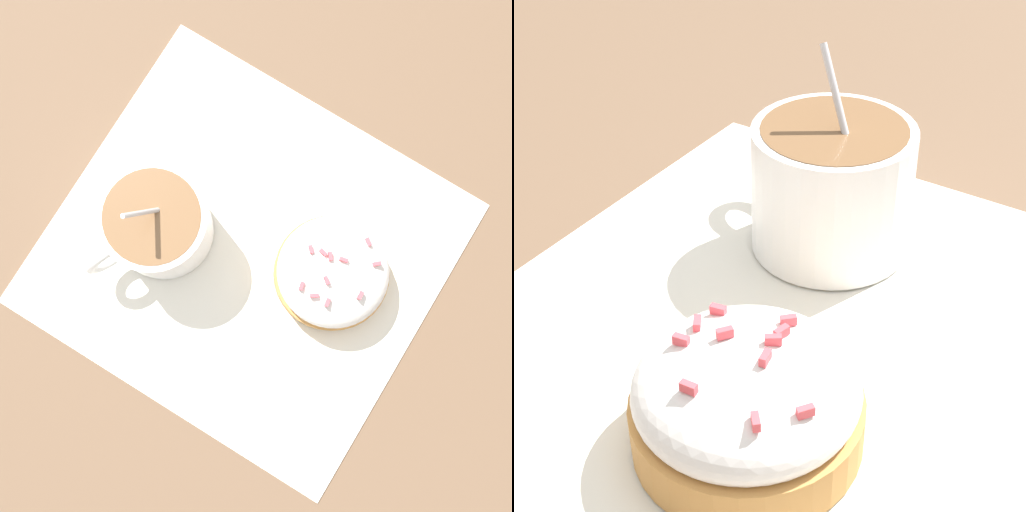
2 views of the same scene
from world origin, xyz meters
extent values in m
plane|color=brown|center=(0.00, 0.00, 0.00)|extent=(3.00, 3.00, 0.00)
cube|color=white|center=(0.00, 0.00, 0.00)|extent=(0.38, 0.36, 0.00)
cylinder|color=white|center=(0.08, 0.01, 0.04)|extent=(0.09, 0.09, 0.07)
cylinder|color=brown|center=(0.08, 0.01, 0.07)|extent=(0.08, 0.08, 0.01)
torus|color=white|center=(0.10, 0.05, 0.04)|extent=(0.03, 0.04, 0.04)
ellipsoid|color=silver|center=(0.09, 0.03, 0.01)|extent=(0.03, 0.03, 0.01)
cylinder|color=silver|center=(0.07, 0.00, 0.07)|extent=(0.03, 0.05, 0.11)
cylinder|color=#C18442|center=(-0.08, -0.01, 0.01)|extent=(0.10, 0.10, 0.02)
ellipsoid|color=white|center=(-0.08, -0.01, 0.03)|extent=(0.10, 0.10, 0.04)
cube|color=#EA4C56|center=(-0.05, -0.02, 0.05)|extent=(0.01, 0.01, 0.00)
cube|color=#EA4C56|center=(-0.07, 0.00, 0.06)|extent=(0.01, 0.01, 0.00)
cube|color=#EA4C56|center=(-0.07, -0.02, 0.06)|extent=(0.01, 0.01, 0.00)
cube|color=#EA4C56|center=(-0.10, 0.00, 0.05)|extent=(0.00, 0.01, 0.00)
cube|color=#EA4C56|center=(-0.08, 0.02, 0.05)|extent=(0.00, 0.01, 0.00)
cube|color=#EA4C56|center=(-0.07, 0.02, 0.05)|extent=(0.01, 0.01, 0.00)
cube|color=#EA4C56|center=(-0.09, -0.04, 0.05)|extent=(0.01, 0.01, 0.00)
cube|color=#EA4C56|center=(-0.11, -0.03, 0.05)|extent=(0.01, 0.01, 0.00)
cube|color=#EA4C56|center=(-0.08, -0.02, 0.06)|extent=(0.01, 0.00, 0.00)
cube|color=#EA4C56|center=(-0.06, 0.01, 0.05)|extent=(0.00, 0.01, 0.00)
cube|color=#EA4C56|center=(-0.06, -0.02, 0.06)|extent=(0.01, 0.01, 0.00)
camera|label=1|loc=(-0.03, 0.06, 0.55)|focal=42.00mm
camera|label=2|loc=(-0.30, -0.13, 0.29)|focal=60.00mm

